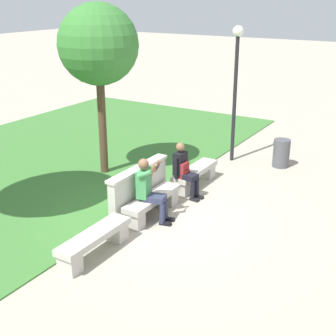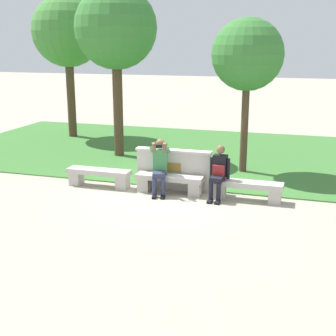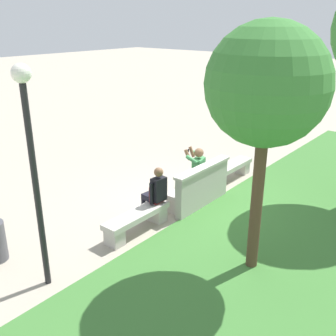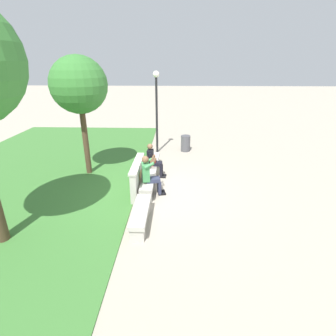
# 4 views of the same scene
# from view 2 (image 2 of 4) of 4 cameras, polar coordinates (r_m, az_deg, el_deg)

# --- Properties ---
(ground_plane) EXTENTS (80.00, 80.00, 0.00)m
(ground_plane) POSITION_cam_2_polar(r_m,az_deg,el_deg) (11.40, 0.18, -3.05)
(ground_plane) COLOR #A89E8C
(grass_strip) EXTENTS (17.38, 8.00, 0.03)m
(grass_strip) POSITION_cam_2_polar(r_m,az_deg,el_deg) (15.49, 4.85, 1.84)
(grass_strip) COLOR #3D7533
(grass_strip) RESTS_ON ground
(bench_main) EXTENTS (1.64, 0.40, 0.45)m
(bench_main) POSITION_cam_2_polar(r_m,az_deg,el_deg) (11.97, -8.42, -0.89)
(bench_main) COLOR #B7B2A8
(bench_main) RESTS_ON ground
(bench_near) EXTENTS (1.64, 0.40, 0.45)m
(bench_near) POSITION_cam_2_polar(r_m,az_deg,el_deg) (11.32, 0.18, -1.65)
(bench_near) COLOR #B7B2A8
(bench_near) RESTS_ON ground
(bench_mid) EXTENTS (1.64, 0.40, 0.45)m
(bench_mid) POSITION_cam_2_polar(r_m,az_deg,el_deg) (10.95, 9.59, -2.45)
(bench_mid) COLOR #B7B2A8
(bench_mid) RESTS_ON ground
(backrest_wall_with_plaque) EXTENTS (1.91, 0.24, 1.01)m
(backrest_wall_with_plaque) POSITION_cam_2_polar(r_m,az_deg,el_deg) (11.57, 0.67, -0.12)
(backrest_wall_with_plaque) COLOR #B7B2A8
(backrest_wall_with_plaque) RESTS_ON ground
(person_photographer) EXTENTS (0.53, 0.77, 1.32)m
(person_photographer) POSITION_cam_2_polar(r_m,az_deg,el_deg) (11.19, -1.00, 0.52)
(person_photographer) COLOR black
(person_photographer) RESTS_ON ground
(person_distant) EXTENTS (0.48, 0.69, 1.26)m
(person_distant) POSITION_cam_2_polar(r_m,az_deg,el_deg) (10.87, 6.21, -0.35)
(person_distant) COLOR black
(person_distant) RESTS_ON ground
(backpack) EXTENTS (0.28, 0.24, 0.43)m
(backpack) POSITION_cam_2_polar(r_m,az_deg,el_deg) (10.91, 6.22, -0.55)
(backpack) COLOR maroon
(backpack) RESTS_ON bench_mid
(tree_behind_wall) EXTENTS (2.50, 2.50, 5.23)m
(tree_behind_wall) POSITION_cam_2_polar(r_m,az_deg,el_deg) (14.77, -6.38, 16.48)
(tree_behind_wall) COLOR #4C3826
(tree_behind_wall) RESTS_ON ground
(tree_left_background) EXTENTS (2.62, 2.62, 5.26)m
(tree_left_background) POSITION_cam_2_polar(r_m,az_deg,el_deg) (18.25, -12.14, 15.89)
(tree_left_background) COLOR #4C3826
(tree_left_background) RESTS_ON ground
(tree_right_background) EXTENTS (1.93, 1.93, 4.20)m
(tree_right_background) POSITION_cam_2_polar(r_m,az_deg,el_deg) (12.91, 9.67, 13.37)
(tree_right_background) COLOR #4C3826
(tree_right_background) RESTS_ON ground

